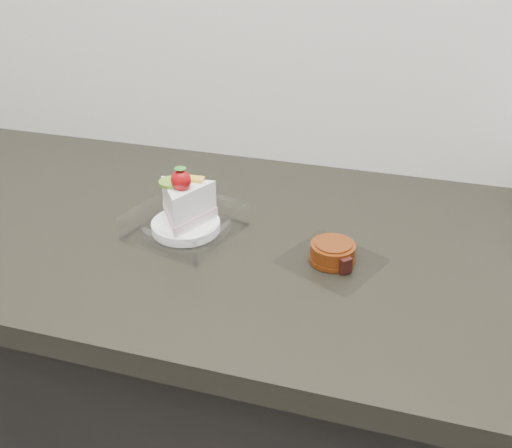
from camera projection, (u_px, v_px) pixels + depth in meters
The scene contains 3 objects.
counter at pixel (283, 426), 1.16m from camera, with size 2.04×0.64×0.90m.
cake_tray at pixel (185, 215), 0.95m from camera, with size 0.19×0.19×0.12m.
mooncake_wrap at pixel (333, 254), 0.88m from camera, with size 0.18×0.18×0.03m.
Camera 1 is at (0.17, 0.90, 1.39)m, focal length 40.00 mm.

